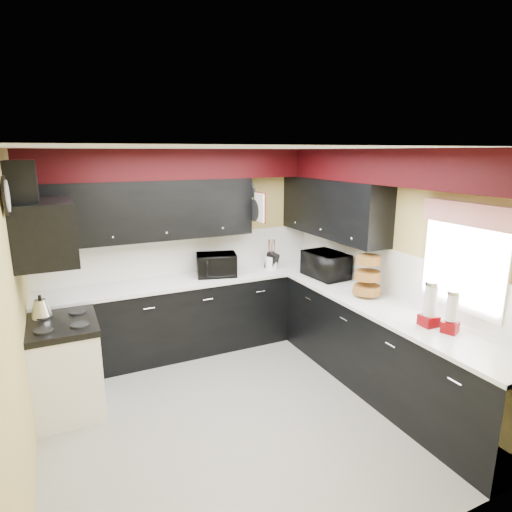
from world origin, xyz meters
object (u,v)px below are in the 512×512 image
(utensil_crock, at_px, (272,263))
(kettle, at_px, (41,308))
(toaster_oven, at_px, (217,265))
(microwave, at_px, (326,265))
(knife_block, at_px, (272,261))

(utensil_crock, bearing_deg, kettle, -169.38)
(toaster_oven, height_order, kettle, toaster_oven)
(microwave, height_order, kettle, microwave)
(toaster_oven, height_order, microwave, microwave)
(microwave, bearing_deg, kettle, 83.83)
(toaster_oven, xyz_separation_m, microwave, (1.21, -0.65, 0.02))
(utensil_crock, relative_size, knife_block, 0.79)
(microwave, relative_size, kettle, 2.93)
(knife_block, distance_m, kettle, 2.81)
(utensil_crock, bearing_deg, knife_block, -90.00)
(utensil_crock, height_order, knife_block, knife_block)
(toaster_oven, height_order, utensil_crock, toaster_oven)
(utensil_crock, bearing_deg, microwave, -55.32)
(microwave, bearing_deg, utensil_crock, 30.52)
(toaster_oven, relative_size, microwave, 0.86)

